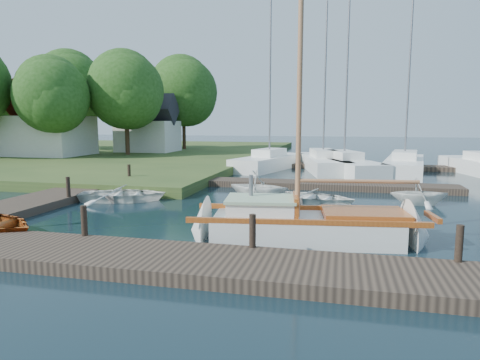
% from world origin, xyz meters
% --- Properties ---
extents(ground, '(160.00, 160.00, 0.00)m').
position_xyz_m(ground, '(0.00, 0.00, 0.00)').
color(ground, black).
rests_on(ground, ground).
extents(near_dock, '(18.00, 2.20, 0.30)m').
position_xyz_m(near_dock, '(0.00, -6.00, 0.15)').
color(near_dock, '#2D241D').
rests_on(near_dock, ground).
extents(left_dock, '(2.20, 18.00, 0.30)m').
position_xyz_m(left_dock, '(-8.00, 2.00, 0.15)').
color(left_dock, '#2D241D').
rests_on(left_dock, ground).
extents(far_dock, '(14.00, 1.60, 0.30)m').
position_xyz_m(far_dock, '(2.00, 6.50, 0.15)').
color(far_dock, '#2D241D').
rests_on(far_dock, ground).
extents(pontoon, '(30.00, 1.60, 0.30)m').
position_xyz_m(pontoon, '(10.00, 16.00, 0.15)').
color(pontoon, '#2D241D').
rests_on(pontoon, ground).
extents(shore, '(50.00, 40.00, 0.50)m').
position_xyz_m(shore, '(-28.00, 22.00, 0.25)').
color(shore, '#31481E').
rests_on(shore, ground).
extents(mooring_post_1, '(0.16, 0.16, 0.80)m').
position_xyz_m(mooring_post_1, '(-3.00, -5.00, 0.70)').
color(mooring_post_1, black).
rests_on(mooring_post_1, near_dock).
extents(mooring_post_2, '(0.16, 0.16, 0.80)m').
position_xyz_m(mooring_post_2, '(1.50, -5.00, 0.70)').
color(mooring_post_2, black).
rests_on(mooring_post_2, near_dock).
extents(mooring_post_3, '(0.16, 0.16, 0.80)m').
position_xyz_m(mooring_post_3, '(6.00, -5.00, 0.70)').
color(mooring_post_3, black).
rests_on(mooring_post_3, near_dock).
extents(mooring_post_4, '(0.16, 0.16, 0.80)m').
position_xyz_m(mooring_post_4, '(-7.00, 0.00, 0.70)').
color(mooring_post_4, black).
rests_on(mooring_post_4, left_dock).
extents(mooring_post_5, '(0.16, 0.16, 0.80)m').
position_xyz_m(mooring_post_5, '(-7.00, 5.00, 0.70)').
color(mooring_post_5, black).
rests_on(mooring_post_5, left_dock).
extents(sailboat, '(7.35, 2.94, 9.83)m').
position_xyz_m(sailboat, '(2.73, -3.05, 0.34)').
color(sailboat, white).
rests_on(sailboat, ground).
extents(tender_a, '(4.07, 3.38, 0.73)m').
position_xyz_m(tender_a, '(-5.27, 1.17, 0.36)').
color(tender_a, white).
rests_on(tender_a, ground).
extents(tender_b, '(2.98, 2.71, 1.36)m').
position_xyz_m(tender_b, '(0.17, 2.65, 0.68)').
color(tender_b, white).
rests_on(tender_b, ground).
extents(tender_c, '(3.89, 3.25, 0.69)m').
position_xyz_m(tender_c, '(2.46, 2.32, 0.35)').
color(tender_c, white).
rests_on(tender_c, ground).
extents(tender_d, '(2.43, 2.17, 1.15)m').
position_xyz_m(tender_d, '(6.53, 3.10, 0.58)').
color(tender_d, white).
rests_on(tender_d, ground).
extents(marina_boat_0, '(4.29, 7.97, 11.14)m').
position_xyz_m(marina_boat_0, '(-1.33, 14.23, 0.57)').
color(marina_boat_0, white).
rests_on(marina_boat_0, ground).
extents(marina_boat_1, '(4.08, 9.17, 10.95)m').
position_xyz_m(marina_boat_1, '(2.28, 14.58, 0.57)').
color(marina_boat_1, white).
rests_on(marina_boat_1, ground).
extents(marina_boat_2, '(5.20, 8.83, 11.61)m').
position_xyz_m(marina_boat_2, '(3.66, 13.37, 0.57)').
color(marina_boat_2, white).
rests_on(marina_boat_2, ground).
extents(marina_boat_3, '(3.64, 9.03, 12.56)m').
position_xyz_m(marina_boat_3, '(7.41, 14.14, 0.58)').
color(marina_boat_3, white).
rests_on(marina_boat_3, ground).
extents(house_a, '(6.30, 5.00, 6.29)m').
position_xyz_m(house_a, '(-20.00, 16.00, 2.96)').
color(house_a, silver).
rests_on(house_a, shore).
extents(house_c, '(5.25, 4.00, 5.28)m').
position_xyz_m(house_c, '(-14.00, 22.00, 2.58)').
color(house_c, silver).
rests_on(house_c, shore).
extents(tree_2, '(5.83, 5.75, 7.82)m').
position_xyz_m(tree_2, '(-18.00, 14.05, 5.25)').
color(tree_2, '#332114').
rests_on(tree_2, shore).
extents(tree_3, '(6.41, 6.38, 8.74)m').
position_xyz_m(tree_3, '(-14.00, 18.05, 5.81)').
color(tree_3, '#332114').
rests_on(tree_3, shore).
extents(tree_4, '(7.01, 7.01, 9.66)m').
position_xyz_m(tree_4, '(-22.00, 22.05, 6.37)').
color(tree_4, '#332114').
rests_on(tree_4, shore).
extents(tree_7, '(6.83, 6.83, 9.38)m').
position_xyz_m(tree_7, '(-12.00, 26.05, 6.20)').
color(tree_7, '#332114').
rests_on(tree_7, shore).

